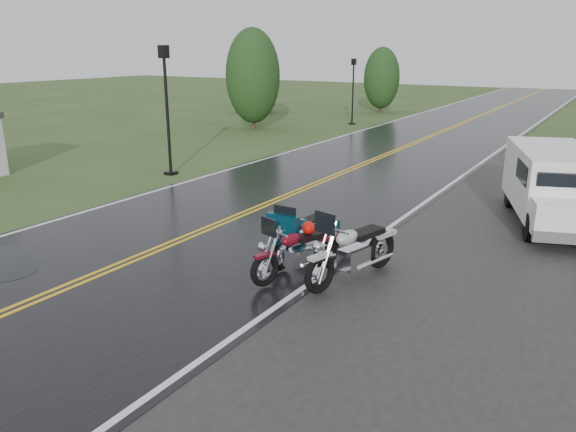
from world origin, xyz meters
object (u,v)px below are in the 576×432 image
object	(u,v)px
motorcycle_teal	(281,242)
lamp_post_far_left	(353,92)
motorcycle_red	(265,257)
van_white	(534,202)
lamp_post_near_left	(167,111)
motorcycle_silver	(320,258)

from	to	relation	value
motorcycle_teal	lamp_post_far_left	size ratio (longest dim) A/B	0.59
motorcycle_red	van_white	distance (m)	6.59
motorcycle_red	motorcycle_teal	distance (m)	0.83
lamp_post_near_left	lamp_post_far_left	bearing A→B (deg)	91.11
motorcycle_silver	lamp_post_far_left	size ratio (longest dim) A/B	0.67
motorcycle_silver	lamp_post_near_left	size ratio (longest dim) A/B	0.56
motorcycle_silver	van_white	bearing A→B (deg)	76.20
motorcycle_silver	lamp_post_far_left	xyz separation A→B (m)	(-9.65, 21.88, 1.14)
van_white	lamp_post_near_left	bearing A→B (deg)	156.18
van_white	lamp_post_far_left	size ratio (longest dim) A/B	1.30
motorcycle_red	van_white	world-z (taller)	van_white
van_white	lamp_post_near_left	world-z (taller)	lamp_post_near_left
motorcycle_teal	van_white	bearing A→B (deg)	52.28
motorcycle_red	motorcycle_teal	bearing A→B (deg)	118.31
motorcycle_red	van_white	xyz separation A→B (m)	(3.75, 5.41, 0.32)
motorcycle_silver	motorcycle_red	bearing A→B (deg)	-151.98
motorcycle_teal	lamp_post_near_left	bearing A→B (deg)	147.98
motorcycle_silver	motorcycle_teal	bearing A→B (deg)	168.14
van_white	motorcycle_silver	bearing A→B (deg)	-136.71
motorcycle_teal	motorcycle_silver	bearing A→B (deg)	-23.33
van_white	lamp_post_far_left	world-z (taller)	lamp_post_far_left
motorcycle_red	lamp_post_near_left	xyz separation A→B (m)	(-8.33, 6.48, 1.58)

